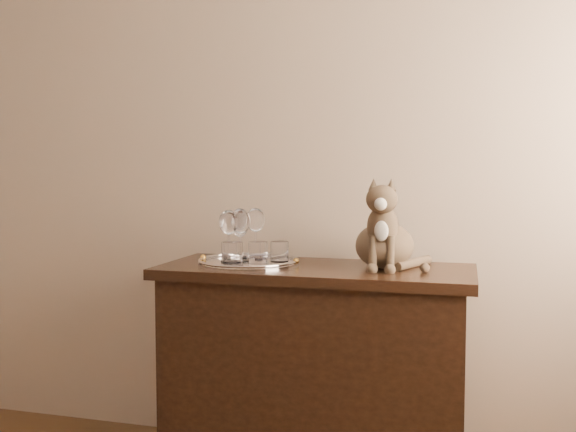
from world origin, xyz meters
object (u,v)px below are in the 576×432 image
Objects in this scene: sideboard at (315,374)px; tumbler_b at (232,254)px; tumbler_c at (280,252)px; tray at (249,263)px; wine_glass_b at (255,233)px; wine_glass_c at (229,236)px; cat at (385,223)px; wine_glass_d at (240,235)px; wine_glass_a at (240,238)px; tumbler_a at (258,253)px.

tumbler_b reaches higher than sideboard.
tray is at bearing -165.54° from tumbler_c.
tumbler_c is (0.13, -0.08, -0.06)m from wine_glass_b.
sideboard is at bearing 3.89° from wine_glass_c.
cat is (0.54, -0.07, 0.06)m from wine_glass_b.
sideboard is 0.62m from wine_glass_b.
tumbler_b is (0.05, -0.10, -0.06)m from wine_glass_c.
wine_glass_c is at bearing -159.72° from wine_glass_d.
wine_glass_b is (-0.01, 0.11, 0.11)m from tray.
wine_glass_d is (0.03, -0.10, 0.02)m from wine_glass_a.
tumbler_c is at bearing 48.45° from tumbler_b.
cat reaches higher than wine_glass_d.
tray is 0.14m from tumbler_b.
wine_glass_d reaches higher than wine_glass_a.
wine_glass_a reaches higher than tumbler_a.
sideboard is 7.12× the size of wine_glass_a.
wine_glass_b is at bearing 111.88° from tumbler_a.
tray is 1.93× the size of wine_glass_c.
wine_glass_a is at bearing 85.95° from wine_glass_c.
tray is 0.13m from wine_glass_c.
sideboard is at bearing 1.46° from wine_glass_d.
tray is 4.96× the size of tumbler_c.
tray is at bearing 179.32° from sideboard.
wine_glass_d reaches higher than tray.
tumbler_c is 0.24× the size of cat.
wine_glass_d is at bearing 20.28° from wine_glass_c.
wine_glass_a is 0.11m from wine_glass_d.
tumbler_c is (0.14, 0.16, -0.01)m from tumbler_b.
sideboard is 14.88× the size of tumbler_c.
sideboard is 0.65m from cat.
wine_glass_a is 0.81× the size of wine_glass_b.
wine_glass_d is 0.13m from tumbler_b.
wine_glass_a is 0.11m from wine_glass_c.
cat is at bearing -7.50° from wine_glass_b.
wine_glass_b is 0.18m from tumbler_a.
wine_glass_c reaches higher than tumbler_c.
wine_glass_c is 0.14m from tumbler_a.
wine_glass_b is at bearing 148.22° from tumbler_c.
wine_glass_d is at bearing 157.48° from tumbler_a.
wine_glass_d reaches higher than wine_glass_c.
wine_glass_c is 2.40× the size of tumbler_a.
tumbler_a is 0.10m from tumbler_c.
sideboard is 3.51× the size of cat.
cat reaches higher than wine_glass_c.
tray is (-0.27, 0.00, 0.43)m from sideboard.
tray is 0.14m from wine_glass_a.
tray is 4.38× the size of tumbler_b.
wine_glass_b is at bearing 64.09° from wine_glass_c.
wine_glass_c is 0.21m from tumbler_c.
sideboard is 3.00× the size of tray.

